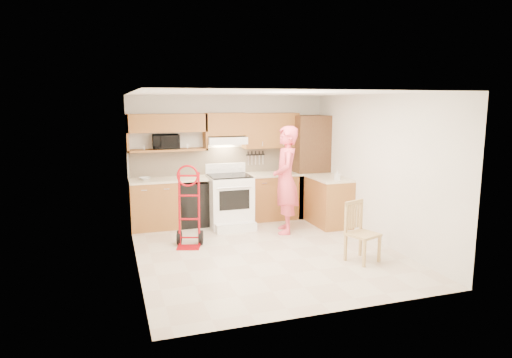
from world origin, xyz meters
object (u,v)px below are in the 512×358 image
person (286,180)px  dining_chair (363,232)px  microwave (166,142)px  range (231,196)px  hand_truck (189,210)px

person → dining_chair: 1.94m
microwave → range: bearing=-22.1°
dining_chair → microwave: bearing=110.0°
range → person: (0.86, -0.68, 0.39)m
person → hand_truck: size_ratio=1.58×
hand_truck → dining_chair: bearing=-14.8°
range → dining_chair: 2.84m
microwave → hand_truck: (0.16, -1.45, -1.01)m
person → hand_truck: bearing=-64.7°
microwave → person: 2.39m
microwave → person: bearing=-29.2°
hand_truck → dining_chair: size_ratio=1.36×
dining_chair → range: bearing=98.9°
microwave → range: 1.61m
range → hand_truck: (-0.97, -0.97, 0.03)m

